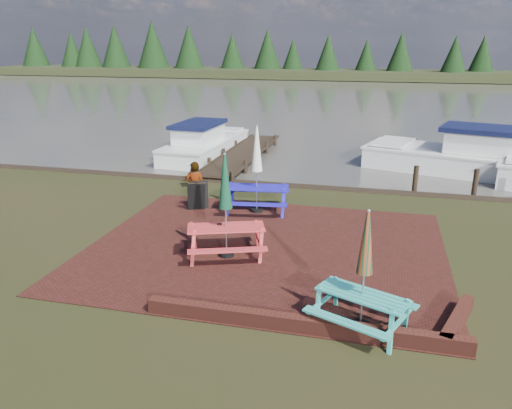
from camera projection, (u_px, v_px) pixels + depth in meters
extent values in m
plane|color=black|center=(256.00, 265.00, 11.94)|extent=(120.00, 120.00, 0.00)
cube|color=#341710|center=(265.00, 248.00, 12.86)|extent=(9.00, 7.50, 0.02)
cube|color=#4C1E16|center=(301.00, 324.00, 9.15)|extent=(6.00, 0.22, 0.30)
cube|color=#4C1E16|center=(457.00, 322.00, 9.24)|extent=(0.82, 1.77, 0.30)
cube|color=#46433C|center=(353.00, 99.00, 46.05)|extent=(120.00, 60.00, 0.02)
cube|color=black|center=(366.00, 75.00, 72.63)|extent=(120.00, 10.00, 1.20)
cube|color=teal|center=(362.00, 295.00, 9.11)|extent=(1.78, 1.25, 0.04)
cube|color=teal|center=(346.00, 323.00, 8.72)|extent=(1.62, 0.86, 0.04)
cube|color=teal|center=(376.00, 295.00, 9.67)|extent=(1.62, 0.86, 0.04)
cube|color=teal|center=(327.00, 300.00, 9.63)|extent=(0.63, 1.35, 0.68)
cube|color=teal|center=(399.00, 324.00, 8.80)|extent=(0.63, 1.35, 0.68)
cylinder|color=black|center=(360.00, 325.00, 9.31)|extent=(0.33, 0.33, 0.09)
cylinder|color=#B2B2B7|center=(364.00, 272.00, 8.96)|extent=(0.03, 0.03, 2.31)
cone|color=#AB3A18|center=(366.00, 243.00, 8.79)|extent=(0.30, 0.30, 1.15)
cube|color=red|center=(226.00, 227.00, 12.18)|extent=(2.01, 1.32, 0.04)
cube|color=red|center=(228.00, 250.00, 11.60)|extent=(1.84, 0.87, 0.04)
cube|color=red|center=(225.00, 229.00, 12.94)|extent=(1.84, 0.87, 0.04)
cube|color=red|center=(193.00, 243.00, 12.22)|extent=(0.63, 1.55, 0.77)
cube|color=red|center=(259.00, 241.00, 12.37)|extent=(0.63, 1.55, 0.77)
cylinder|color=black|center=(227.00, 254.00, 12.40)|extent=(0.37, 0.37, 0.10)
cylinder|color=#B2B2B7|center=(226.00, 207.00, 12.01)|extent=(0.04, 0.04, 2.60)
cone|color=#114028|center=(225.00, 182.00, 11.82)|extent=(0.33, 0.33, 1.30)
cube|color=#2018BB|center=(257.00, 187.00, 15.41)|extent=(2.03, 1.03, 0.04)
cube|color=#2018BB|center=(254.00, 204.00, 14.82)|extent=(1.96, 0.54, 0.04)
cube|color=#2018BB|center=(259.00, 190.00, 16.21)|extent=(1.96, 0.54, 0.04)
cube|color=#2018BB|center=(230.00, 199.00, 15.62)|extent=(0.33, 1.68, 0.80)
cube|color=#2018BB|center=(284.00, 200.00, 15.46)|extent=(0.33, 1.68, 0.80)
cylinder|color=black|center=(257.00, 210.00, 15.65)|extent=(0.39, 0.39, 0.11)
cylinder|color=#B2B2B7|center=(257.00, 170.00, 15.24)|extent=(0.04, 0.04, 2.70)
cone|color=white|center=(257.00, 149.00, 15.04)|extent=(0.35, 0.35, 1.35)
cube|color=black|center=(196.00, 197.00, 15.61)|extent=(0.58, 0.41, 0.88)
cube|color=black|center=(200.00, 195.00, 15.88)|extent=(0.58, 0.41, 0.88)
cube|color=black|center=(198.00, 183.00, 15.61)|extent=(0.52, 0.25, 0.03)
cube|color=black|center=(243.00, 153.00, 23.31)|extent=(1.60, 9.00, 0.06)
cube|color=black|center=(228.00, 151.00, 23.47)|extent=(0.08, 9.00, 0.08)
cube|color=black|center=(259.00, 153.00, 23.13)|extent=(0.08, 9.00, 0.08)
cylinder|color=black|center=(193.00, 182.00, 19.42)|extent=(0.16, 0.16, 1.00)
cylinder|color=black|center=(232.00, 184.00, 19.05)|extent=(0.16, 0.16, 1.00)
cube|color=silver|center=(206.00, 149.00, 24.19)|extent=(2.55, 6.52, 0.91)
cube|color=silver|center=(206.00, 140.00, 24.04)|extent=(2.60, 6.65, 0.07)
cube|color=silver|center=(199.00, 133.00, 23.20)|extent=(1.73, 2.77, 0.78)
cube|color=black|center=(199.00, 124.00, 23.07)|extent=(1.93, 3.17, 0.16)
cube|color=silver|center=(223.00, 129.00, 26.21)|extent=(1.93, 1.26, 0.09)
cube|color=silver|center=(463.00, 165.00, 21.02)|extent=(8.35, 4.85, 1.05)
cube|color=silver|center=(464.00, 152.00, 20.85)|extent=(8.52, 4.95, 0.08)
cube|color=silver|center=(491.00, 142.00, 20.24)|extent=(3.74, 2.83, 0.90)
cube|color=black|center=(492.00, 130.00, 20.08)|extent=(4.26, 3.17, 0.19)
cube|color=silver|center=(393.00, 142.00, 22.25)|extent=(2.02, 2.63, 0.11)
imported|color=gray|center=(194.00, 162.00, 17.93)|extent=(0.80, 0.62, 1.94)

